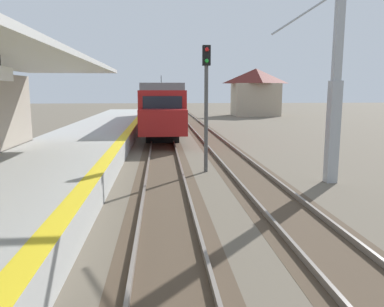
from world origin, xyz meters
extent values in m
cube|color=#A8A8A3|center=(-2.50, 16.00, 0.45)|extent=(5.00, 80.00, 0.90)
cube|color=yellow|center=(-0.25, 16.00, 0.90)|extent=(0.50, 80.00, 0.01)
cube|color=white|center=(-2.20, 12.99, 3.82)|extent=(0.08, 1.40, 0.36)
cylinder|color=#333333|center=(-2.20, 12.99, 4.14)|extent=(0.03, 0.03, 0.27)
cube|color=#4C3D2D|center=(1.90, 20.00, 0.00)|extent=(2.34, 120.00, 0.01)
cube|color=slate|center=(1.18, 20.00, 0.08)|extent=(0.08, 120.00, 0.15)
cube|color=slate|center=(2.62, 20.00, 0.08)|extent=(0.08, 120.00, 0.15)
cube|color=#4C3D2D|center=(5.30, 20.00, 0.00)|extent=(2.34, 120.00, 0.01)
cube|color=slate|center=(4.58, 20.00, 0.08)|extent=(0.08, 120.00, 0.15)
cube|color=slate|center=(6.02, 20.00, 0.08)|extent=(0.08, 120.00, 0.15)
cube|color=maroon|center=(1.90, 34.68, 2.07)|extent=(2.90, 18.00, 2.70)
cube|color=slate|center=(1.90, 34.68, 3.64)|extent=(2.67, 18.00, 0.44)
cube|color=black|center=(1.90, 25.66, 2.48)|extent=(2.32, 0.06, 1.21)
cube|color=maroon|center=(1.90, 24.88, 1.60)|extent=(2.78, 1.60, 1.49)
cube|color=black|center=(3.36, 34.68, 2.48)|extent=(0.04, 15.84, 0.86)
cylinder|color=#333333|center=(1.90, 38.28, 4.31)|extent=(0.06, 0.06, 0.90)
cube|color=black|center=(1.90, 28.83, 0.36)|extent=(2.17, 2.20, 0.72)
cube|color=black|center=(1.90, 40.53, 0.36)|extent=(2.17, 2.20, 0.72)
cylinder|color=#4C4C4C|center=(3.65, 18.65, 2.20)|extent=(0.16, 0.16, 4.40)
cube|color=black|center=(3.65, 18.65, 4.80)|extent=(0.32, 0.24, 0.80)
sphere|color=red|center=(3.65, 18.51, 5.02)|extent=(0.16, 0.16, 0.16)
sphere|color=green|center=(3.65, 18.51, 4.58)|extent=(0.16, 0.16, 0.16)
cube|color=#9EA3A8|center=(8.08, 16.41, 1.88)|extent=(0.40, 0.40, 3.75)
cube|color=#9EA3A8|center=(8.08, 16.41, 5.62)|extent=(0.28, 0.28, 3.75)
cylinder|color=#9EA3A8|center=(6.88, 16.41, 6.10)|extent=(2.47, 0.07, 1.60)
cube|color=tan|center=(14.90, 55.12, 2.20)|extent=(6.00, 4.80, 4.40)
pyramid|color=maroon|center=(14.90, 55.12, 5.40)|extent=(6.60, 5.28, 2.00)
camera|label=1|loc=(1.74, 2.92, 3.39)|focal=35.70mm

